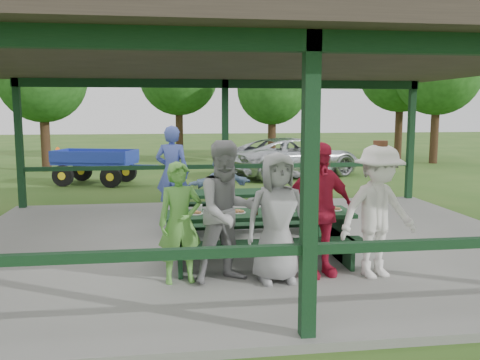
{
  "coord_description": "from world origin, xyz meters",
  "views": [
    {
      "loc": [
        -1.34,
        -8.54,
        2.35
      ],
      "look_at": [
        -0.2,
        -0.3,
        1.22
      ],
      "focal_mm": 38.0,
      "sensor_mm": 36.0,
      "label": 1
    }
  ],
  "objects": [
    {
      "name": "ground",
      "position": [
        0.0,
        0.0,
        0.0
      ],
      "size": [
        90.0,
        90.0,
        0.0
      ],
      "primitive_type": "plane",
      "color": "#2D561A",
      "rests_on": "ground"
    },
    {
      "name": "farm_trailer",
      "position": [
        -3.74,
        8.26,
        0.59
      ],
      "size": [
        3.42,
        2.06,
        1.19
      ],
      "rotation": [
        0.0,
        0.0,
        -0.29
      ],
      "color": "navy",
      "rests_on": "ground"
    },
    {
      "name": "tree_mid",
      "position": [
        3.16,
        13.69,
        3.27
      ],
      "size": [
        3.1,
        3.1,
        4.85
      ],
      "color": "#331E14",
      "rests_on": "ground"
    },
    {
      "name": "contestant_grey_mid",
      "position": [
        0.04,
        -2.13,
        0.96
      ],
      "size": [
        0.88,
        0.61,
        1.72
      ],
      "primitive_type": "imported",
      "rotation": [
        0.0,
        0.0,
        0.08
      ],
      "color": "gray",
      "rests_on": "concrete_slab"
    },
    {
      "name": "contestant_grey_left",
      "position": [
        -0.6,
        -2.03,
        1.04
      ],
      "size": [
        1.09,
        0.96,
        1.88
      ],
      "primitive_type": "imported",
      "rotation": [
        0.0,
        0.0,
        0.32
      ],
      "color": "gray",
      "rests_on": "concrete_slab"
    },
    {
      "name": "tree_far_left",
      "position": [
        -6.17,
        12.19,
        3.57
      ],
      "size": [
        3.38,
        3.38,
        5.28
      ],
      "color": "#331E14",
      "rests_on": "ground"
    },
    {
      "name": "tree_right",
      "position": [
        10.48,
        12.98,
        4.06
      ],
      "size": [
        3.84,
        3.84,
        6.0
      ],
      "color": "#331E14",
      "rests_on": "ground"
    },
    {
      "name": "contestant_white_fedora",
      "position": [
        1.43,
        -2.13,
        1.01
      ],
      "size": [
        1.29,
        0.91,
        1.86
      ],
      "rotation": [
        0.0,
        0.0,
        0.22
      ],
      "color": "white",
      "rests_on": "concrete_slab"
    },
    {
      "name": "concrete_slab",
      "position": [
        0.0,
        0.0,
        0.05
      ],
      "size": [
        10.0,
        8.0,
        0.1
      ],
      "primitive_type": "cube",
      "color": "slate",
      "rests_on": "ground"
    },
    {
      "name": "tree_left",
      "position": [
        -0.87,
        16.61,
        4.0
      ],
      "size": [
        3.79,
        3.79,
        5.92
      ],
      "color": "#331E14",
      "rests_on": "ground"
    },
    {
      "name": "contestant_red",
      "position": [
        0.65,
        -1.96,
        1.02
      ],
      "size": [
        1.15,
        0.67,
        1.84
      ],
      "primitive_type": "imported",
      "rotation": [
        0.0,
        0.0,
        0.22
      ],
      "color": "#B91B38",
      "rests_on": "concrete_slab"
    },
    {
      "name": "spectator_blue",
      "position": [
        -1.3,
        2.1,
        1.08
      ],
      "size": [
        0.82,
        0.65,
        1.96
      ],
      "primitive_type": "imported",
      "rotation": [
        0.0,
        0.0,
        2.86
      ],
      "color": "#4658B6",
      "rests_on": "concrete_slab"
    },
    {
      "name": "picnic_table_near",
      "position": [
        -0.02,
        -1.2,
        0.58
      ],
      "size": [
        2.78,
        1.39,
        0.75
      ],
      "color": "black",
      "rests_on": "concrete_slab"
    },
    {
      "name": "spectator_lblue",
      "position": [
        -0.31,
        1.51,
        0.84
      ],
      "size": [
        1.45,
        0.85,
        1.49
      ],
      "primitive_type": "imported",
      "rotation": [
        0.0,
        0.0,
        3.46
      ],
      "color": "#86A8CF",
      "rests_on": "concrete_slab"
    },
    {
      "name": "pickup_truck",
      "position": [
        3.1,
        9.34,
        0.7
      ],
      "size": [
        5.53,
        3.95,
        1.4
      ],
      "primitive_type": "imported",
      "rotation": [
        0.0,
        0.0,
        1.93
      ],
      "color": "silver",
      "rests_on": "ground"
    },
    {
      "name": "contestant_green",
      "position": [
        -1.23,
        -1.99,
        0.9
      ],
      "size": [
        0.63,
        0.46,
        1.6
      ],
      "primitive_type": "imported",
      "rotation": [
        0.0,
        0.0,
        0.14
      ],
      "color": "#5CA540",
      "rests_on": "concrete_slab"
    },
    {
      "name": "spectator_grey",
      "position": [
        1.57,
        1.72,
        0.98
      ],
      "size": [
        0.99,
        0.85,
        1.76
      ],
      "primitive_type": "imported",
      "rotation": [
        0.0,
        0.0,
        3.39
      ],
      "color": "gray",
      "rests_on": "concrete_slab"
    },
    {
      "name": "table_setting",
      "position": [
        -0.14,
        -1.17,
        0.88
      ],
      "size": [
        2.47,
        0.45,
        0.1
      ],
      "color": "white",
      "rests_on": "picnic_table_near"
    },
    {
      "name": "picnic_table_far",
      "position": [
        0.12,
        0.8,
        0.58
      ],
      "size": [
        2.76,
        1.39,
        0.75
      ],
      "color": "black",
      "rests_on": "concrete_slab"
    },
    {
      "name": "pavilion_structure",
      "position": [
        0.0,
        0.0,
        3.17
      ],
      "size": [
        10.6,
        8.6,
        3.24
      ],
      "color": "black",
      "rests_on": "concrete_slab"
    },
    {
      "name": "tree_far_right",
      "position": [
        9.76,
        15.07,
        4.31
      ],
      "size": [
        4.07,
        4.07,
        6.36
      ],
      "color": "#331E14",
      "rests_on": "ground"
    }
  ]
}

